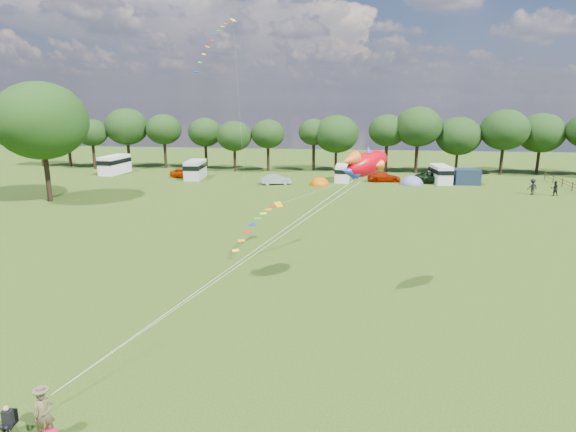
# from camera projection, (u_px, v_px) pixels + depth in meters

# --- Properties ---
(ground_plane) EXTENTS (180.00, 180.00, 0.00)m
(ground_plane) POSITION_uv_depth(u_px,v_px,m) (268.00, 329.00, 24.40)
(ground_plane) COLOR #193109
(ground_plane) RESTS_ON ground
(tree_line) EXTENTS (102.98, 10.98, 10.27)m
(tree_line) POSITION_uv_depth(u_px,v_px,m) (359.00, 132.00, 75.24)
(tree_line) COLOR black
(tree_line) RESTS_ON ground
(big_tree) EXTENTS (10.00, 10.00, 13.28)m
(big_tree) POSITION_uv_depth(u_px,v_px,m) (41.00, 121.00, 52.92)
(big_tree) COLOR black
(big_tree) RESTS_ON ground
(car_a) EXTENTS (4.60, 2.95, 1.43)m
(car_a) POSITION_uv_depth(u_px,v_px,m) (183.00, 173.00, 71.02)
(car_a) COLOR #B42B00
(car_a) RESTS_ON ground
(car_b) EXTENTS (4.11, 2.42, 1.36)m
(car_b) POSITION_uv_depth(u_px,v_px,m) (276.00, 179.00, 65.59)
(car_b) COLOR #9EA2A8
(car_b) RESTS_ON ground
(car_c) EXTENTS (4.63, 2.30, 1.34)m
(car_c) POSITION_uv_depth(u_px,v_px,m) (384.00, 177.00, 67.80)
(car_c) COLOR #9C1700
(car_c) RESTS_ON ground
(car_d) EXTENTS (5.65, 2.91, 1.49)m
(car_d) POSITION_uv_depth(u_px,v_px,m) (435.00, 177.00, 66.88)
(car_d) COLOR black
(car_d) RESTS_ON ground
(campervan_a) EXTENTS (3.03, 5.96, 2.81)m
(campervan_a) POSITION_uv_depth(u_px,v_px,m) (115.00, 164.00, 74.85)
(campervan_a) COLOR white
(campervan_a) RESTS_ON ground
(campervan_b) EXTENTS (2.73, 5.56, 2.64)m
(campervan_b) POSITION_uv_depth(u_px,v_px,m) (195.00, 169.00, 70.18)
(campervan_b) COLOR #BABABC
(campervan_b) RESTS_ON ground
(campervan_c) EXTENTS (2.21, 4.78, 2.30)m
(campervan_c) POSITION_uv_depth(u_px,v_px,m) (343.00, 172.00, 68.22)
(campervan_c) COLOR silver
(campervan_c) RESTS_ON ground
(campervan_d) EXTENTS (2.69, 5.20, 2.44)m
(campervan_d) POSITION_uv_depth(u_px,v_px,m) (440.00, 173.00, 66.69)
(campervan_d) COLOR silver
(campervan_d) RESTS_ON ground
(tent_orange) EXTENTS (2.69, 2.95, 2.11)m
(tent_orange) POSITION_uv_depth(u_px,v_px,m) (319.00, 185.00, 65.29)
(tent_orange) COLOR #B85600
(tent_orange) RESTS_ON ground
(tent_greyblue) EXTENTS (3.20, 3.50, 2.38)m
(tent_greyblue) POSITION_uv_depth(u_px,v_px,m) (412.00, 184.00, 65.69)
(tent_greyblue) COLOR slate
(tent_greyblue) RESTS_ON ground
(awning_navy) EXTENTS (3.44, 2.84, 2.08)m
(awning_navy) POSITION_uv_depth(u_px,v_px,m) (466.00, 177.00, 65.77)
(awning_navy) COLOR #182438
(awning_navy) RESTS_ON ground
(kite_flyer) EXTENTS (0.79, 0.74, 1.82)m
(kite_flyer) POSITION_uv_depth(u_px,v_px,m) (44.00, 414.00, 16.41)
(kite_flyer) COLOR brown
(kite_flyer) RESTS_ON ground
(camp_chair) EXTENTS (0.51, 0.50, 1.15)m
(camp_chair) POSITION_uv_depth(u_px,v_px,m) (8.00, 417.00, 16.63)
(camp_chair) COLOR #99999E
(camp_chair) RESTS_ON ground
(fish_kite) EXTENTS (3.28, 3.31, 1.97)m
(fish_kite) POSITION_uv_depth(u_px,v_px,m) (364.00, 164.00, 26.37)
(fish_kite) COLOR #BE000C
(fish_kite) RESTS_ON ground
(streamer_kite_a) EXTENTS (3.24, 5.53, 5.73)m
(streamer_kite_a) POSITION_uv_depth(u_px,v_px,m) (218.00, 36.00, 49.57)
(streamer_kite_a) COLOR yellow
(streamer_kite_a) RESTS_ON ground
(streamer_kite_c) EXTENTS (3.17, 4.93, 2.80)m
(streamer_kite_c) POSITION_uv_depth(u_px,v_px,m) (262.00, 219.00, 36.63)
(streamer_kite_c) COLOR #D8A900
(streamer_kite_c) RESTS_ON ground
(walker_a) EXTENTS (0.90, 0.57, 1.81)m
(walker_a) POSITION_uv_depth(u_px,v_px,m) (555.00, 188.00, 57.77)
(walker_a) COLOR black
(walker_a) RESTS_ON ground
(walker_b) EXTENTS (1.39, 1.00, 1.96)m
(walker_b) POSITION_uv_depth(u_px,v_px,m) (532.00, 187.00, 58.49)
(walker_b) COLOR black
(walker_b) RESTS_ON ground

